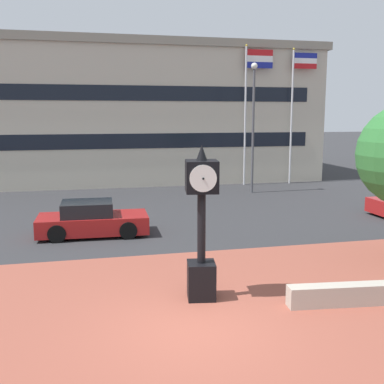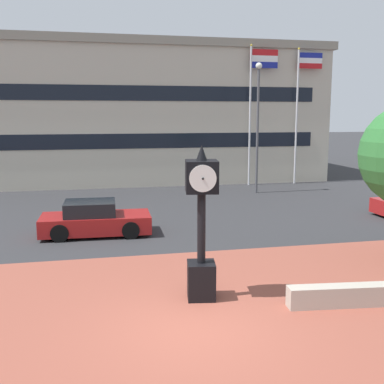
# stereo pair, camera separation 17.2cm
# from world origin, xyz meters

# --- Properties ---
(ground_plane) EXTENTS (200.00, 200.00, 0.00)m
(ground_plane) POSITION_xyz_m (0.00, 0.00, 0.00)
(ground_plane) COLOR #2D2D30
(plaza_brick_paving) EXTENTS (44.00, 9.44, 0.01)m
(plaza_brick_paving) POSITION_xyz_m (0.00, 0.72, 0.00)
(plaza_brick_paving) COLOR brown
(plaza_brick_paving) RESTS_ON ground
(planter_wall) EXTENTS (3.22, 0.74, 0.50)m
(planter_wall) POSITION_xyz_m (3.97, 0.39, 0.25)
(planter_wall) COLOR #ADA393
(planter_wall) RESTS_ON ground
(street_clock) EXTENTS (0.86, 0.90, 3.77)m
(street_clock) POSITION_xyz_m (0.55, 1.59, 1.85)
(street_clock) COLOR black
(street_clock) RESTS_ON ground
(car_street_mid) EXTENTS (4.08, 2.01, 1.28)m
(car_street_mid) POSITION_xyz_m (-1.92, 8.46, 0.57)
(car_street_mid) COLOR maroon
(car_street_mid) RESTS_ON ground
(flagpole_primary) EXTENTS (1.81, 0.14, 8.68)m
(flagpole_primary) POSITION_xyz_m (8.09, 19.26, 5.29)
(flagpole_primary) COLOR silver
(flagpole_primary) RESTS_ON ground
(flagpole_secondary) EXTENTS (1.68, 0.14, 8.56)m
(flagpole_secondary) POSITION_xyz_m (11.17, 19.26, 5.09)
(flagpole_secondary) COLOR silver
(flagpole_secondary) RESTS_ON ground
(civic_building) EXTENTS (27.33, 15.32, 9.06)m
(civic_building) POSITION_xyz_m (0.14, 27.18, 4.54)
(civic_building) COLOR beige
(civic_building) RESTS_ON ground
(street_lamp_post) EXTENTS (0.36, 0.36, 7.27)m
(street_lamp_post) POSITION_xyz_m (7.28, 16.27, 4.39)
(street_lamp_post) COLOR #4C4C51
(street_lamp_post) RESTS_ON ground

